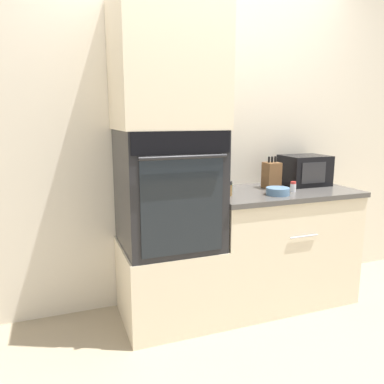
{
  "coord_description": "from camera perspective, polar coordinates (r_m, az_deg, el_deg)",
  "views": [
    {
      "loc": [
        -1.02,
        -2.03,
        1.39
      ],
      "look_at": [
        -0.19,
        0.21,
        0.92
      ],
      "focal_mm": 35.0,
      "sensor_mm": 36.0,
      "label": 1
    }
  ],
  "objects": [
    {
      "name": "oven_cabinet_upper",
      "position": [
        2.46,
        -3.93,
        19.15
      ],
      "size": [
        0.65,
        0.6,
        0.82
      ],
      "color": "beige",
      "rests_on": "wall_oven"
    },
    {
      "name": "knife_block",
      "position": [
        2.91,
        12.02,
        2.55
      ],
      "size": [
        0.11,
        0.12,
        0.24
      ],
      "color": "brown",
      "rests_on": "counter_unit"
    },
    {
      "name": "condiment_jar_near",
      "position": [
        2.72,
        5.6,
        0.81
      ],
      "size": [
        0.06,
        0.06,
        0.07
      ],
      "color": "#427047",
      "rests_on": "counter_unit"
    },
    {
      "name": "ground_plane",
      "position": [
        2.67,
        5.7,
        -20.27
      ],
      "size": [
        12.0,
        12.0,
        0.0
      ],
      "primitive_type": "plane",
      "color": "gray"
    },
    {
      "name": "wall_oven",
      "position": [
        2.47,
        -3.66,
        0.5
      ],
      "size": [
        0.62,
        0.64,
        0.78
      ],
      "color": "black",
      "rests_on": "oven_cabinet_base"
    },
    {
      "name": "condiment_jar_back",
      "position": [
        2.85,
        2.83,
        1.59
      ],
      "size": [
        0.04,
        0.04,
        0.1
      ],
      "color": "#427047",
      "rests_on": "counter_unit"
    },
    {
      "name": "counter_unit",
      "position": [
        2.97,
        12.87,
        -7.87
      ],
      "size": [
        1.11,
        0.63,
        0.86
      ],
      "color": "beige",
      "rests_on": "ground_plane"
    },
    {
      "name": "bowl",
      "position": [
        2.67,
        12.93,
        0.12
      ],
      "size": [
        0.16,
        0.16,
        0.05
      ],
      "color": "#517599",
      "rests_on": "counter_unit"
    },
    {
      "name": "microwave",
      "position": [
        3.1,
        16.77,
        3.2
      ],
      "size": [
        0.35,
        0.28,
        0.23
      ],
      "color": "black",
      "rests_on": "counter_unit"
    },
    {
      "name": "condiment_jar_far",
      "position": [
        2.57,
        5.54,
        0.48
      ],
      "size": [
        0.05,
        0.05,
        0.1
      ],
      "color": "brown",
      "rests_on": "counter_unit"
    },
    {
      "name": "condiment_jar_mid",
      "position": [
        2.81,
        15.15,
        0.78
      ],
      "size": [
        0.04,
        0.04,
        0.07
      ],
      "color": "silver",
      "rests_on": "counter_unit"
    },
    {
      "name": "oven_cabinet_base",
      "position": [
        2.68,
        -3.5,
        -13.48
      ],
      "size": [
        0.65,
        0.6,
        0.54
      ],
      "color": "beige",
      "rests_on": "ground_plane"
    },
    {
      "name": "wall_back",
      "position": [
        2.85,
        0.58,
        8.42
      ],
      "size": [
        8.0,
        0.05,
        2.5
      ],
      "color": "beige",
      "rests_on": "ground_plane"
    }
  ]
}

